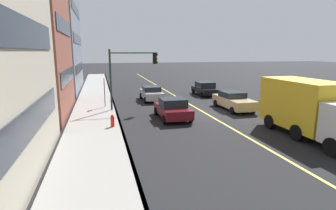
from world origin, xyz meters
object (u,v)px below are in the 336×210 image
(car_tan, at_px, (233,101))
(car_black, at_px, (205,88))
(traffic_light_mast, at_px, (130,69))
(car_silver, at_px, (152,93))
(truck_yellow, at_px, (311,108))
(street_sign_post, at_px, (104,91))
(fire_hydrant, at_px, (112,122))
(car_maroon, at_px, (173,108))

(car_tan, bearing_deg, car_black, -4.45)
(car_tan, distance_m, traffic_light_mast, 9.09)
(car_tan, distance_m, car_silver, 8.44)
(truck_yellow, height_order, traffic_light_mast, traffic_light_mast)
(car_tan, height_order, car_silver, car_tan)
(truck_yellow, relative_size, street_sign_post, 2.67)
(street_sign_post, distance_m, fire_hydrant, 6.65)
(car_tan, height_order, car_maroon, car_maroon)
(car_tan, height_order, fire_hydrant, car_tan)
(car_black, relative_size, street_sign_post, 1.55)
(car_maroon, xyz_separation_m, street_sign_post, (4.90, 4.74, 0.79))
(car_tan, xyz_separation_m, traffic_light_mast, (1.75, 8.49, 2.73))
(car_tan, distance_m, truck_yellow, 7.97)
(car_maroon, height_order, fire_hydrant, car_maroon)
(car_black, height_order, traffic_light_mast, traffic_light_mast)
(car_tan, bearing_deg, fire_hydrant, 108.32)
(car_silver, height_order, traffic_light_mast, traffic_light_mast)
(car_maroon, xyz_separation_m, fire_hydrant, (-1.65, 4.44, -0.30))
(car_tan, height_order, car_black, car_tan)
(car_black, xyz_separation_m, car_silver, (-1.79, 6.53, -0.03))
(car_maroon, bearing_deg, truck_yellow, -133.18)
(car_silver, distance_m, fire_hydrant, 10.38)
(car_tan, height_order, street_sign_post, street_sign_post)
(car_black, height_order, car_silver, car_black)
(car_tan, distance_m, street_sign_post, 11.08)
(car_tan, relative_size, car_black, 1.16)
(car_tan, xyz_separation_m, car_silver, (6.00, 5.93, -0.03))
(traffic_light_mast, relative_size, street_sign_post, 1.93)
(car_tan, bearing_deg, truck_yellow, -175.13)
(truck_yellow, bearing_deg, street_sign_post, 45.63)
(car_maroon, distance_m, truck_yellow, 9.00)
(car_tan, bearing_deg, traffic_light_mast, 78.33)
(car_maroon, distance_m, street_sign_post, 6.86)
(car_maroon, bearing_deg, car_tan, -73.30)
(fire_hydrant, bearing_deg, car_black, -44.22)
(car_black, distance_m, street_sign_post, 12.16)
(car_black, bearing_deg, car_tan, 175.55)
(car_tan, distance_m, car_maroon, 6.12)
(traffic_light_mast, bearing_deg, street_sign_post, 56.65)
(car_silver, bearing_deg, car_black, -74.68)
(car_maroon, relative_size, truck_yellow, 0.60)
(car_silver, relative_size, traffic_light_mast, 0.81)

